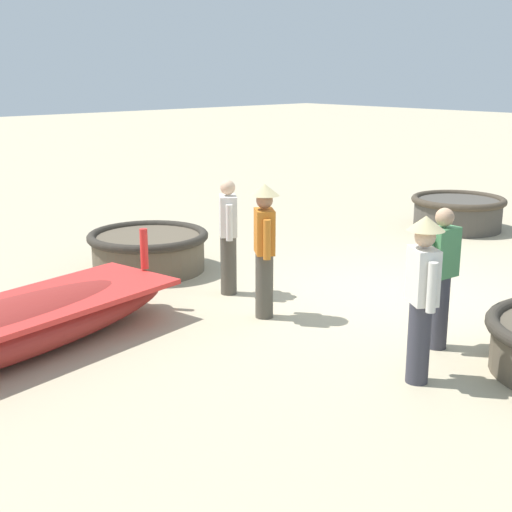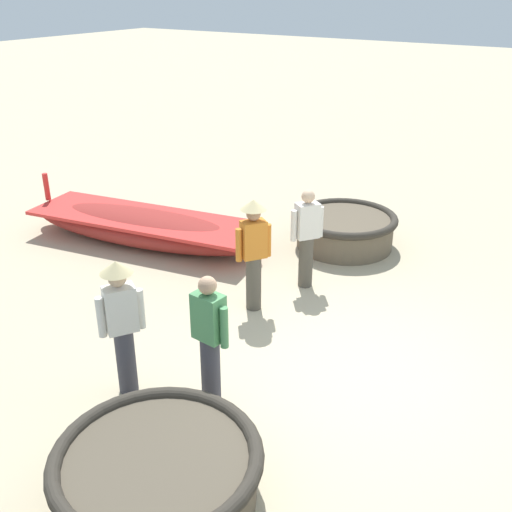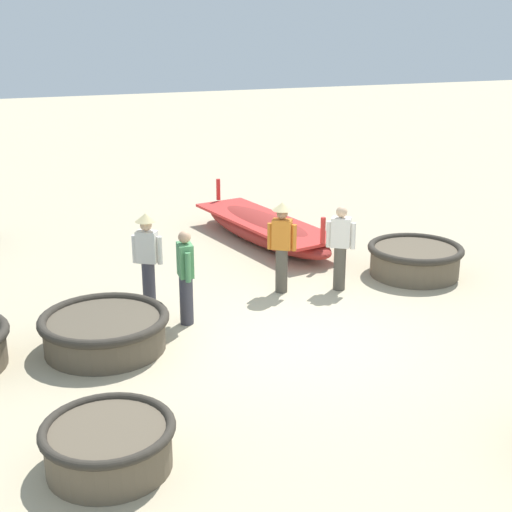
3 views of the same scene
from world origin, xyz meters
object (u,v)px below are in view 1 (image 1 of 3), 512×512
Objects in this scene: coracle_weathered at (458,211)px; fisherman_hauling at (264,242)px; fisherman_crouching at (422,289)px; fisherman_with_hat at (441,275)px; fisherman_standing_left at (228,234)px; coracle_front_left at (148,249)px.

coracle_weathered is 6.33m from fisherman_hauling.
fisherman_hauling is 2.41m from fisherman_crouching.
fisherman_with_hat is at bearing -160.07° from fisherman_hauling.
fisherman_with_hat is 0.94× the size of fisherman_crouching.
coracle_weathered is 1.06× the size of fisherman_crouching.
fisherman_crouching is at bearing 172.11° from fisherman_standing_left.
coracle_weathered reaches higher than coracle_front_left.
coracle_front_left is 1.17× the size of fisherman_with_hat.
fisherman_crouching reaches higher than coracle_weathered.
coracle_weathered is 7.34m from fisherman_crouching.
fisherman_with_hat is 3.07m from fisherman_standing_left.
fisherman_crouching is (-3.59, 6.37, 0.62)m from coracle_weathered.
coracle_front_left is 1.10× the size of fisherman_hauling.
fisherman_crouching is (-3.43, 0.48, 0.12)m from fisherman_standing_left.
fisherman_crouching reaches higher than coracle_front_left.
fisherman_hauling is at bearing -4.36° from fisherman_crouching.
fisherman_standing_left is at bearing 91.57° from coracle_weathered.
fisherman_with_hat is (-3.20, 5.46, 0.49)m from coracle_weathered.
coracle_weathered is at bearing -79.11° from fisherman_hauling.
coracle_weathered is 6.23m from coracle_front_left.
coracle_weathered is 6.35m from fisherman_with_hat.
fisherman_hauling is (-2.76, 0.15, 0.63)m from coracle_front_left.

